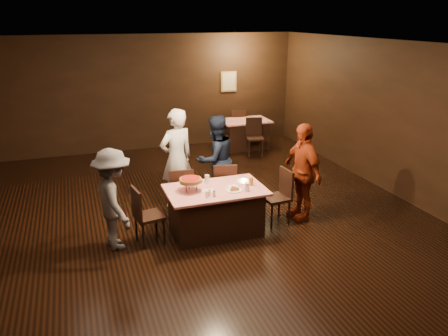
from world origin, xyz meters
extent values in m
plane|color=black|center=(0.00, 0.00, 0.00)|extent=(10.00, 10.00, 0.00)
cube|color=silver|center=(0.00, 0.00, 3.00)|extent=(8.00, 10.00, 0.04)
cube|color=black|center=(0.00, 5.00, 1.50)|extent=(8.00, 0.04, 3.00)
cube|color=black|center=(4.00, 0.00, 1.50)|extent=(0.04, 10.00, 3.00)
cube|color=tan|center=(2.20, 4.97, 1.70)|extent=(0.46, 0.03, 0.56)
cube|color=beige|center=(2.20, 4.95, 1.70)|extent=(0.38, 0.01, 0.48)
cube|color=red|center=(0.09, -0.25, 0.39)|extent=(1.60, 1.00, 0.77)
cube|color=#B8140C|center=(2.38, 4.17, 0.39)|extent=(1.30, 0.90, 0.77)
cube|color=black|center=(-0.31, 0.50, 0.47)|extent=(0.47, 0.47, 0.95)
cube|color=black|center=(0.49, 0.50, 0.47)|extent=(0.49, 0.49, 0.95)
cube|color=black|center=(-1.01, -0.25, 0.47)|extent=(0.49, 0.49, 0.95)
cube|color=black|center=(1.19, -0.25, 0.47)|extent=(0.45, 0.45, 0.95)
cube|color=black|center=(2.38, 3.47, 0.47)|extent=(0.50, 0.50, 0.95)
cube|color=black|center=(2.38, 4.77, 0.47)|extent=(0.47, 0.47, 0.95)
imported|color=silver|center=(-0.24, 1.02, 0.94)|extent=(0.79, 0.65, 1.87)
imported|color=black|center=(0.50, 0.99, 0.85)|extent=(0.98, 0.87, 1.69)
imported|color=#5B5C61|center=(-1.52, -0.21, 0.80)|extent=(0.78, 1.12, 1.59)
imported|color=#973112|center=(1.70, -0.21, 0.86)|extent=(0.50, 1.04, 1.73)
cylinder|color=black|center=(-0.31, -0.10, 0.84)|extent=(0.01, 0.01, 0.15)
cylinder|color=black|center=(-0.39, -0.25, 0.84)|extent=(0.01, 0.01, 0.15)
cylinder|color=black|center=(-0.22, -0.25, 0.84)|extent=(0.01, 0.01, 0.15)
cylinder|color=silver|center=(-0.31, -0.20, 0.93)|extent=(0.38, 0.38, 0.01)
cylinder|color=#B27233|center=(-0.31, -0.20, 0.96)|extent=(0.35, 0.35, 0.05)
cylinder|color=#A5140C|center=(-0.31, -0.20, 0.98)|extent=(0.30, 0.30, 0.01)
cylinder|color=white|center=(0.34, -0.43, 0.78)|extent=(0.25, 0.25, 0.01)
cylinder|color=#B27233|center=(0.34, -0.43, 0.81)|extent=(0.18, 0.18, 0.04)
cylinder|color=#A5140C|center=(0.34, -0.43, 0.83)|extent=(0.14, 0.14, 0.01)
cylinder|color=white|center=(0.64, -0.10, 0.78)|extent=(0.25, 0.25, 0.01)
cylinder|color=silver|center=(0.54, -0.50, 0.84)|extent=(0.08, 0.08, 0.14)
cylinder|color=#BF7F26|center=(0.69, -0.30, 0.84)|extent=(0.08, 0.08, 0.14)
cylinder|color=silver|center=(0.04, 0.05, 0.84)|extent=(0.08, 0.08, 0.14)
cylinder|color=silver|center=(-0.09, -0.50, 0.81)|extent=(0.04, 0.04, 0.08)
cylinder|color=silver|center=(-0.09, -0.50, 0.85)|extent=(0.05, 0.05, 0.02)
cylinder|color=silver|center=(-0.03, -0.55, 0.81)|extent=(0.04, 0.04, 0.08)
cylinder|color=silver|center=(-0.03, -0.55, 0.85)|extent=(0.05, 0.05, 0.02)
cylinder|color=silver|center=(-0.15, -0.55, 0.81)|extent=(0.04, 0.04, 0.08)
cylinder|color=silver|center=(-0.15, -0.55, 0.85)|extent=(0.05, 0.05, 0.02)
cube|color=white|center=(0.39, -0.25, 0.77)|extent=(0.19, 0.19, 0.01)
cube|color=white|center=(-0.06, -0.30, 0.77)|extent=(0.21, 0.21, 0.01)
camera|label=1|loc=(-1.94, -6.50, 3.43)|focal=35.00mm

